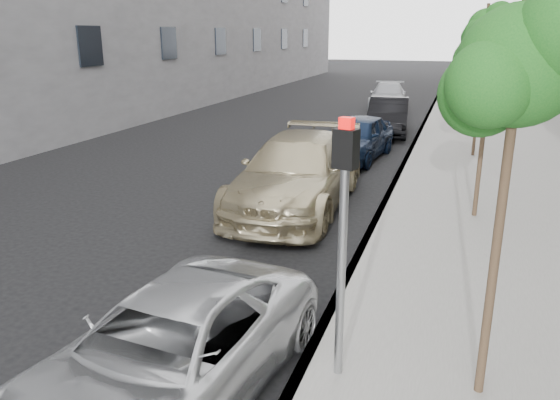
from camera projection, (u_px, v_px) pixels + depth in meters
The scene contains 11 objects.
sidewalk at pixel (496, 118), 26.26m from camera, with size 6.40×72.00×0.14m, color gray.
curb at pixel (429, 115), 27.20m from camera, with size 0.15×72.00×0.14m, color #9E9B93.
tree_near at pixel (522, 67), 5.11m from camera, with size 1.55×1.35×4.34m.
tree_mid at pixel (494, 46), 10.99m from camera, with size 1.62×1.42×4.41m.
tree_far at pixel (487, 28), 16.77m from camera, with size 1.53×1.33×4.77m.
signal_pole at pixel (343, 221), 5.94m from camera, with size 0.28×0.24×3.04m.
minivan at pixel (170, 352), 6.04m from camera, with size 2.07×4.48×1.25m, color silver.
suv at pixel (297, 172), 12.88m from camera, with size 2.36×5.81×1.68m, color tan.
sedan_blue at pixel (357, 137), 17.88m from camera, with size 1.68×4.18×1.42m, color black.
sedan_black at pixel (388, 116), 22.21m from camera, with size 1.55×4.43×1.46m, color black.
sedan_rear at pixel (388, 96), 29.74m from camera, with size 1.90×4.67×1.36m, color gray.
Camera 1 is at (2.73, -4.20, 4.02)m, focal length 35.00 mm.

